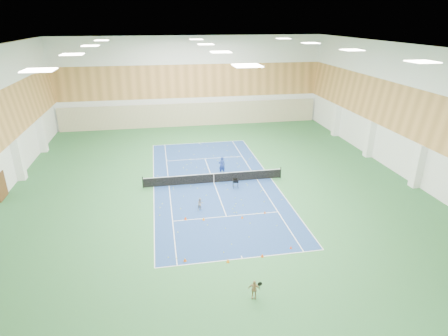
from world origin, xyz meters
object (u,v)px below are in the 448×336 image
(tennis_net, at_px, (214,177))
(coach, at_px, (222,165))
(child_apron, at_px, (254,289))
(ball_cart, at_px, (235,183))
(child_court, at_px, (200,204))

(tennis_net, xyz_separation_m, coach, (1.10, 2.00, 0.33))
(tennis_net, xyz_separation_m, child_apron, (-0.18, -15.45, 0.02))
(tennis_net, relative_size, coach, 7.26)
(child_apron, xyz_separation_m, ball_cart, (1.91, 14.02, -0.14))
(coach, relative_size, ball_cart, 2.08)
(child_court, height_order, ball_cart, child_court)
(coach, xyz_separation_m, child_court, (-2.94, -6.96, -0.37))
(child_court, xyz_separation_m, ball_cart, (3.57, 3.53, -0.09))
(coach, distance_m, child_court, 7.57)
(ball_cart, bearing_deg, child_apron, -94.66)
(child_court, distance_m, child_apron, 10.62)
(child_court, distance_m, ball_cart, 5.02)
(child_court, bearing_deg, ball_cart, 14.87)
(child_court, relative_size, ball_cart, 1.21)
(coach, bearing_deg, tennis_net, 53.24)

